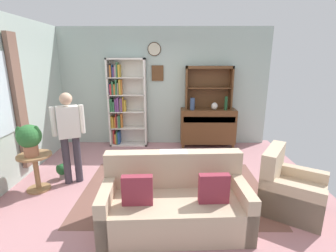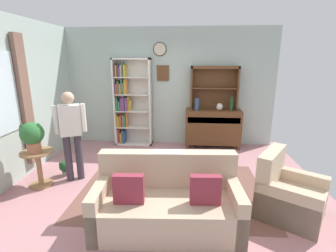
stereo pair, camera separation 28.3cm
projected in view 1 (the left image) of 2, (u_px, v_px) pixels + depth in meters
name	position (u px, v px, depth m)	size (l,w,h in m)	color
ground_plane	(162.00, 182.00, 4.39)	(5.40, 4.60, 0.02)	#B27A7F
wall_back	(165.00, 87.00, 6.08)	(5.00, 0.09, 2.80)	#ADC1B7
wall_left	(5.00, 103.00, 4.00)	(0.16, 4.20, 2.80)	#ADC1B7
area_rug	(174.00, 190.00, 4.10)	(2.94, 2.06, 0.01)	brown
bookshelf	(124.00, 103.00, 6.00)	(0.90, 0.30, 2.10)	silver
sideboard	(208.00, 126.00, 6.05)	(1.30, 0.45, 0.92)	brown
sideboard_hutch	(209.00, 82.00, 5.88)	(1.10, 0.26, 1.00)	brown
vase_tall	(192.00, 104.00, 5.83)	(0.11, 0.11, 0.28)	#33476B
vase_round	(214.00, 106.00, 5.85)	(0.15, 0.15, 0.17)	beige
bottle_wine	(226.00, 103.00, 5.81)	(0.07, 0.07, 0.32)	#194223
couch_floral	(175.00, 203.00, 3.17)	(1.84, 0.95, 0.90)	#C6AD8E
armchair_floral	(289.00, 191.00, 3.49)	(1.06, 1.05, 0.88)	#C6AD8E
plant_stand	(36.00, 168.00, 4.01)	(0.52, 0.52, 0.61)	#997047
potted_plant_large	(29.00, 138.00, 3.83)	(0.36, 0.36, 0.50)	#AD6B4C
potted_plant_small	(62.00, 170.00, 4.45)	(0.20, 0.20, 0.28)	gray
person_reading	(69.00, 132.00, 4.13)	(0.51, 0.32, 1.56)	#38333D
coffee_table	(187.00, 167.00, 4.11)	(0.80, 0.50, 0.42)	brown
book_stack	(184.00, 161.00, 4.11)	(0.18, 0.14, 0.06)	#CC7233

